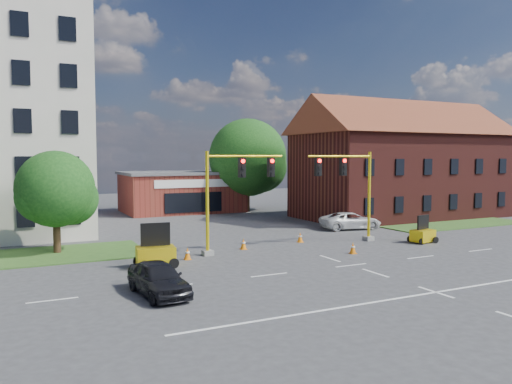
% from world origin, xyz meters
% --- Properties ---
extents(ground, '(120.00, 120.00, 0.00)m').
position_xyz_m(ground, '(0.00, 0.00, 0.00)').
color(ground, '#3C3C3E').
rests_on(ground, ground).
extents(grass_verge_ne, '(14.00, 4.00, 0.08)m').
position_xyz_m(grass_verge_ne, '(18.00, 9.00, 0.04)').
color(grass_verge_ne, '#305520').
rests_on(grass_verge_ne, ground).
extents(lane_markings, '(60.00, 36.00, 0.01)m').
position_xyz_m(lane_markings, '(0.00, -3.00, 0.01)').
color(lane_markings, white).
rests_on(lane_markings, ground).
extents(brick_shop, '(12.40, 8.40, 4.30)m').
position_xyz_m(brick_shop, '(0.00, 29.98, 2.16)').
color(brick_shop, maroon).
rests_on(brick_shop, ground).
extents(townhouse_row, '(21.00, 11.00, 11.50)m').
position_xyz_m(townhouse_row, '(18.00, 16.00, 5.93)').
color(townhouse_row, '#541E19').
rests_on(townhouse_row, ground).
extents(tree_large, '(8.76, 8.34, 9.97)m').
position_xyz_m(tree_large, '(6.93, 27.08, 5.56)').
color(tree_large, '#3B2415').
rests_on(tree_large, ground).
extents(tree_nw_front, '(4.84, 4.61, 6.24)m').
position_xyz_m(tree_nw_front, '(-13.77, 10.58, 3.76)').
color(tree_nw_front, '#3B2415').
rests_on(tree_nw_front, ground).
extents(signal_mast_west, '(5.30, 0.60, 6.20)m').
position_xyz_m(signal_mast_west, '(-4.36, 6.00, 3.92)').
color(signal_mast_west, gray).
rests_on(signal_mast_west, ground).
extents(signal_mast_east, '(5.30, 0.60, 6.20)m').
position_xyz_m(signal_mast_east, '(4.36, 6.00, 3.92)').
color(signal_mast_east, gray).
rests_on(signal_mast_east, ground).
extents(trailer_west, '(2.13, 1.56, 2.26)m').
position_xyz_m(trailer_west, '(-9.61, 4.19, 0.71)').
color(trailer_west, yellow).
rests_on(trailer_west, ground).
extents(trailer_east, '(1.78, 1.38, 1.81)m').
position_xyz_m(trailer_east, '(8.78, 3.69, 0.57)').
color(trailer_east, yellow).
rests_on(trailer_east, ground).
extents(cone_a, '(0.40, 0.40, 0.70)m').
position_xyz_m(cone_a, '(-7.47, 5.35, 0.34)').
color(cone_a, orange).
rests_on(cone_a, ground).
extents(cone_b, '(0.40, 0.40, 0.70)m').
position_xyz_m(cone_b, '(-3.27, 6.84, 0.34)').
color(cone_b, orange).
rests_on(cone_b, ground).
extents(cone_c, '(0.40, 0.40, 0.70)m').
position_xyz_m(cone_c, '(2.09, 2.62, 0.34)').
color(cone_c, orange).
rests_on(cone_c, ground).
extents(cone_d, '(0.40, 0.40, 0.70)m').
position_xyz_m(cone_d, '(1.33, 7.51, 0.34)').
color(cone_d, orange).
rests_on(cone_d, ground).
extents(pickup_white, '(5.31, 3.12, 1.39)m').
position_xyz_m(pickup_white, '(8.29, 11.11, 0.69)').
color(pickup_white, white).
rests_on(pickup_white, ground).
extents(sedan_dark, '(2.09, 4.37, 1.44)m').
position_xyz_m(sedan_dark, '(-10.89, -1.14, 0.72)').
color(sedan_dark, black).
rests_on(sedan_dark, ground).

